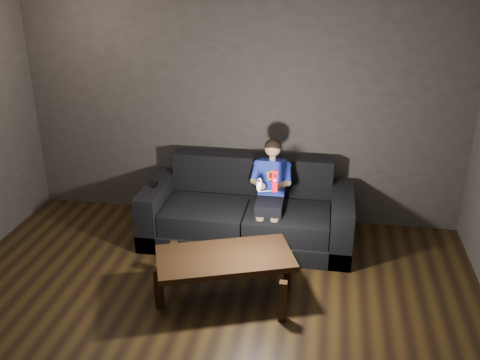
# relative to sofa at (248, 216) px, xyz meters

# --- Properties ---
(floor) EXTENTS (5.00, 5.00, 0.00)m
(floor) POSITION_rel_sofa_xyz_m (-0.17, -1.90, -0.28)
(floor) COLOR black
(floor) RESTS_ON ground
(back_wall) EXTENTS (5.00, 0.04, 2.70)m
(back_wall) POSITION_rel_sofa_xyz_m (-0.17, 0.60, 1.07)
(back_wall) COLOR #3A3532
(back_wall) RESTS_ON ground
(sofa) EXTENTS (2.22, 0.96, 0.86)m
(sofa) POSITION_rel_sofa_xyz_m (0.00, 0.00, 0.00)
(sofa) COLOR black
(sofa) RESTS_ON floor
(child) EXTENTS (0.42, 0.51, 1.03)m
(child) POSITION_rel_sofa_xyz_m (0.25, -0.07, 0.42)
(child) COLOR black
(child) RESTS_ON sofa
(wii_remote_red) EXTENTS (0.06, 0.08, 0.21)m
(wii_remote_red) POSITION_rel_sofa_xyz_m (0.33, -0.46, 0.63)
(wii_remote_red) COLOR red
(wii_remote_red) RESTS_ON child
(nunchuk_white) EXTENTS (0.07, 0.09, 0.14)m
(nunchuk_white) POSITION_rel_sofa_xyz_m (0.18, -0.46, 0.58)
(nunchuk_white) COLOR white
(nunchuk_white) RESTS_ON child
(wii_remote_black) EXTENTS (0.05, 0.16, 0.03)m
(wii_remote_black) POSITION_rel_sofa_xyz_m (-1.00, -0.08, 0.34)
(wii_remote_black) COLOR black
(wii_remote_black) RESTS_ON sofa
(coffee_table) EXTENTS (1.34, 0.98, 0.44)m
(coffee_table) POSITION_rel_sofa_xyz_m (-0.03, -1.11, 0.10)
(coffee_table) COLOR black
(coffee_table) RESTS_ON floor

